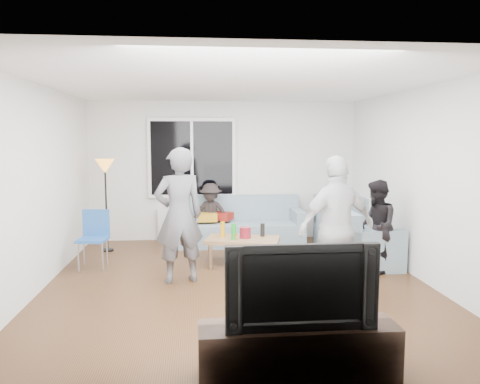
{
  "coord_description": "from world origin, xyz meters",
  "views": [
    {
      "loc": [
        -0.52,
        -6.01,
        1.93
      ],
      "look_at": [
        0.1,
        0.6,
        1.15
      ],
      "focal_mm": 34.8,
      "sensor_mm": 36.0,
      "label": 1
    }
  ],
  "objects": [
    {
      "name": "floor",
      "position": [
        0.0,
        0.0,
        -0.02
      ],
      "size": [
        5.0,
        5.5,
        0.04
      ],
      "primitive_type": "cube",
      "color": "#56351C",
      "rests_on": "ground"
    },
    {
      "name": "ceiling",
      "position": [
        0.0,
        0.0,
        2.62
      ],
      "size": [
        5.0,
        5.5,
        0.04
      ],
      "primitive_type": "cube",
      "color": "white",
      "rests_on": "ground"
    },
    {
      "name": "wall_back",
      "position": [
        0.0,
        2.77,
        1.3
      ],
      "size": [
        5.0,
        0.04,
        2.6
      ],
      "primitive_type": "cube",
      "color": "silver",
      "rests_on": "ground"
    },
    {
      "name": "wall_front",
      "position": [
        0.0,
        -2.77,
        1.3
      ],
      "size": [
        5.0,
        0.04,
        2.6
      ],
      "primitive_type": "cube",
      "color": "silver",
      "rests_on": "ground"
    },
    {
      "name": "wall_left",
      "position": [
        -2.52,
        0.0,
        1.3
      ],
      "size": [
        0.04,
        5.5,
        2.6
      ],
      "primitive_type": "cube",
      "color": "silver",
      "rests_on": "ground"
    },
    {
      "name": "wall_right",
      "position": [
        2.52,
        0.0,
        1.3
      ],
      "size": [
        0.04,
        5.5,
        2.6
      ],
      "primitive_type": "cube",
      "color": "silver",
      "rests_on": "ground"
    },
    {
      "name": "window_frame",
      "position": [
        -0.6,
        2.69,
        1.55
      ],
      "size": [
        1.62,
        0.06,
        1.47
      ],
      "primitive_type": "cube",
      "color": "white",
      "rests_on": "wall_back"
    },
    {
      "name": "window_glass",
      "position": [
        -0.6,
        2.65,
        1.55
      ],
      "size": [
        1.5,
        0.02,
        1.35
      ],
      "primitive_type": "cube",
      "color": "black",
      "rests_on": "window_frame"
    },
    {
      "name": "window_mullion",
      "position": [
        -0.6,
        2.64,
        1.55
      ],
      "size": [
        0.05,
        0.03,
        1.35
      ],
      "primitive_type": "cube",
      "color": "white",
      "rests_on": "window_frame"
    },
    {
      "name": "radiator",
      "position": [
        -0.6,
        2.65,
        0.31
      ],
      "size": [
        1.3,
        0.12,
        0.62
      ],
      "primitive_type": "cube",
      "color": "silver",
      "rests_on": "floor"
    },
    {
      "name": "potted_plant",
      "position": [
        -0.29,
        2.62,
        0.79
      ],
      "size": [
        0.21,
        0.17,
        0.34
      ],
      "primitive_type": "imported",
      "rotation": [
        0.0,
        0.0,
        -0.15
      ],
      "color": "#285A24",
      "rests_on": "radiator"
    },
    {
      "name": "vase",
      "position": [
        -0.92,
        2.62,
        0.7
      ],
      "size": [
        0.17,
        0.17,
        0.15
      ],
      "primitive_type": "imported",
      "rotation": [
        0.0,
        0.0,
        -0.17
      ],
      "color": "white",
      "rests_on": "radiator"
    },
    {
      "name": "sofa_back_section",
      "position": [
        0.24,
        2.27,
        0.42
      ],
      "size": [
        2.3,
        0.85,
        0.85
      ],
      "primitive_type": null,
      "color": "gray",
      "rests_on": "floor"
    },
    {
      "name": "sofa_right_section",
      "position": [
        2.02,
        1.17,
        0.42
      ],
      "size": [
        2.0,
        0.85,
        0.85
      ],
      "primitive_type": null,
      "rotation": [
        0.0,
        0.0,
        1.57
      ],
      "color": "gray",
      "rests_on": "floor"
    },
    {
      "name": "sofa_corner",
      "position": [
        2.15,
        2.27,
        0.42
      ],
      "size": [
        0.85,
        0.85,
        0.85
      ],
      "primitive_type": "cube",
      "color": "gray",
      "rests_on": "floor"
    },
    {
      "name": "cushion_yellow",
      "position": [
        -0.35,
        2.25,
        0.51
      ],
      "size": [
        0.39,
        0.33,
        0.14
      ],
      "primitive_type": "cube",
      "rotation": [
        0.0,
        0.0,
        0.03
      ],
      "color": "#C0841C",
      "rests_on": "sofa_back_section"
    },
    {
      "name": "cushion_red",
      "position": [
        -0.07,
        2.33,
        0.51
      ],
      "size": [
        0.46,
        0.44,
        0.13
      ],
      "primitive_type": "cube",
      "rotation": [
        0.0,
        0.0,
        -0.51
      ],
      "color": "maroon",
      "rests_on": "sofa_back_section"
    },
    {
      "name": "coffee_table",
      "position": [
        0.17,
        0.92,
        0.2
      ],
      "size": [
        1.22,
        0.86,
        0.4
      ],
      "primitive_type": "cube",
      "rotation": [
        0.0,
        0.0,
        -0.26
      ],
      "color": "#9F784D",
      "rests_on": "floor"
    },
    {
      "name": "pitcher",
      "position": [
        0.21,
        0.94,
        0.49
      ],
      "size": [
        0.17,
        0.17,
        0.17
      ],
      "primitive_type": "cylinder",
      "color": "maroon",
      "rests_on": "coffee_table"
    },
    {
      "name": "side_chair",
      "position": [
        -2.05,
        0.86,
        0.43
      ],
      "size": [
        0.44,
        0.44,
        0.86
      ],
      "primitive_type": null,
      "rotation": [
        0.0,
        0.0,
        -0.11
      ],
      "color": "#2558A2",
      "rests_on": "floor"
    },
    {
      "name": "floor_lamp",
      "position": [
        -2.05,
        1.96,
        0.78
      ],
      "size": [
        0.32,
        0.32,
        1.56
      ],
      "primitive_type": null,
      "color": "#FA9D2F",
      "rests_on": "floor"
    },
    {
      "name": "player_left",
      "position": [
        -0.76,
        0.13,
        0.9
      ],
      "size": [
        0.75,
        0.59,
        1.8
      ],
      "primitive_type": "imported",
      "rotation": [
        0.0,
        0.0,
        3.42
      ],
      "color": "#535459",
      "rests_on": "floor"
    },
    {
      "name": "player_right",
      "position": [
        1.13,
        -0.71,
        0.86
      ],
      "size": [
        1.09,
        0.69,
        1.72
      ],
      "primitive_type": "imported",
      "rotation": [
        0.0,
        0.0,
        3.43
      ],
      "color": "silver",
      "rests_on": "floor"
    },
    {
      "name": "spectator_right",
      "position": [
        2.02,
        0.29,
        0.67
      ],
      "size": [
        0.63,
        0.74,
        1.34
      ],
      "primitive_type": "imported",
      "rotation": [
        0.0,
        0.0,
        -1.79
      ],
      "color": "black",
      "rests_on": "floor"
    },
    {
      "name": "spectator_back",
      "position": [
        -0.27,
        2.3,
        0.56
      ],
      "size": [
        0.78,
        0.53,
        1.11
      ],
      "primitive_type": "imported",
      "rotation": [
        0.0,
        0.0,
        -0.17
      ],
      "color": "black",
      "rests_on": "floor"
    },
    {
      "name": "tv_console",
      "position": [
        0.28,
        -2.5,
        0.22
      ],
      "size": [
        1.6,
        0.4,
        0.44
      ],
      "primitive_type": "cube",
      "color": "#302118",
      "rests_on": "floor"
    },
    {
      "name": "television",
      "position": [
        0.28,
        -2.5,
        0.78
      ],
      "size": [
        1.19,
        0.16,
        0.69
      ],
      "primitive_type": "imported",
      "color": "black",
      "rests_on": "tv_console"
    },
    {
      "name": "bottle_e",
      "position": [
        0.49,
        1.03,
        0.5
      ],
      "size": [
        0.07,
        0.07,
        0.2
      ],
      "primitive_type": "cylinder",
      "color": "black",
      "rests_on": "coffee_table"
    },
    {
      "name": "bottle_a",
      "position": [
        -0.13,
        1.02,
        0.52
      ],
      "size": [
        0.07,
        0.07,
        0.24
      ],
      "primitive_type": "cylinder",
      "color": "orange",
      "rests_on": "coffee_table"
    },
    {
      "name": "bottle_b",
      "position": [
        0.03,
        0.85,
        0.52
      ],
      "size": [
        0.08,
        0.08,
        0.25
      ],
      "primitive_type": "cylinder",
      "color": "#1A9426",
      "rests_on": "coffee_table"
    }
  ]
}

